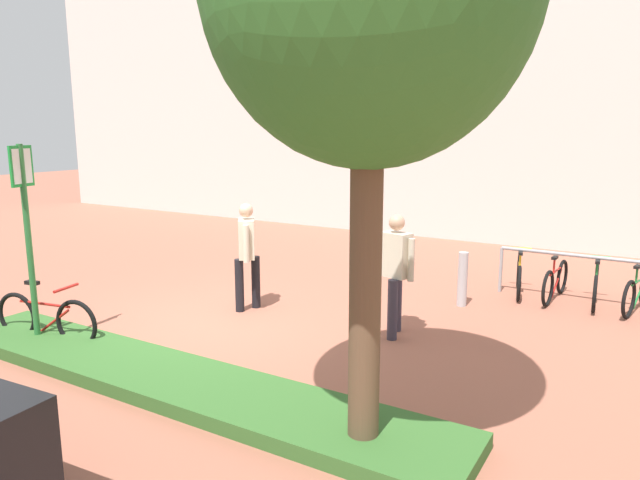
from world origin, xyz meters
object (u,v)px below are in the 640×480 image
bike_at_sign (46,318)px  bollard_steel (463,279)px  parking_sign_post (26,218)px  person_shirt_blue (396,267)px  bike_rack_cluster (616,287)px  person_casual_tan (247,250)px

bike_at_sign → bollard_steel: 6.27m
parking_sign_post → person_shirt_blue: bearing=35.7°
bike_at_sign → parking_sign_post: bearing=-98.5°
bike_at_sign → bollard_steel: bollard_steel is taller
parking_sign_post → bike_rack_cluster: (6.52, 5.83, -1.40)m
parking_sign_post → bike_rack_cluster: parking_sign_post is taller
bike_at_sign → person_casual_tan: size_ratio=0.96×
parking_sign_post → bollard_steel: size_ratio=2.98×
parking_sign_post → person_casual_tan: 3.17m
bollard_steel → person_shirt_blue: bearing=-102.3°
person_shirt_blue → person_casual_tan: bearing=-177.3°
bike_rack_cluster → parking_sign_post: bearing=-138.2°
bollard_steel → person_shirt_blue: size_ratio=0.52×
bollard_steel → person_casual_tan: bearing=-146.1°
bike_at_sign → bike_rack_cluster: (6.50, 5.70, -0.00)m
bike_rack_cluster → person_shirt_blue: 4.00m
parking_sign_post → bike_rack_cluster: bearing=41.8°
bike_rack_cluster → person_shirt_blue: bearing=-130.7°
bike_rack_cluster → person_casual_tan: (-5.08, -3.11, 0.64)m
bike_at_sign → person_casual_tan: 3.02m
person_shirt_blue → bollard_steel: bearing=77.7°
person_casual_tan → parking_sign_post: bearing=-118.0°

